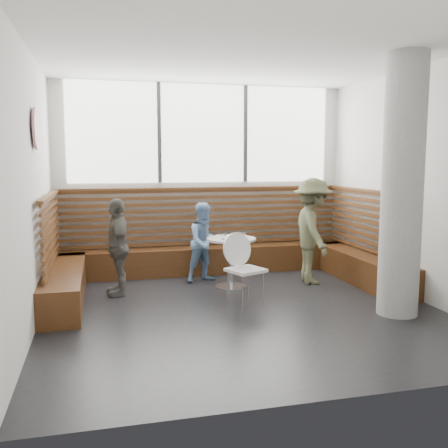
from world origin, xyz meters
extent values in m
cube|color=silver|center=(0.00, 0.00, 1.60)|extent=(5.00, 5.00, 3.20)
cube|color=black|center=(0.00, 0.00, 0.00)|extent=(5.00, 5.00, 0.01)
cube|color=white|center=(0.00, 0.00, 3.20)|extent=(5.00, 5.00, 0.01)
cube|color=white|center=(0.00, 2.48, 2.38)|extent=(4.50, 0.02, 1.65)
cube|color=#3F3F42|center=(-0.75, 2.46, 2.38)|extent=(0.06, 0.04, 1.65)
cube|color=#3F3F42|center=(0.75, 2.46, 2.38)|extent=(0.06, 0.04, 1.65)
cube|color=#412410|center=(0.00, 2.25, 0.23)|extent=(5.00, 0.50, 0.45)
cube|color=#412410|center=(-2.25, 1.25, 0.23)|extent=(0.50, 2.50, 0.45)
cube|color=#412410|center=(2.25, 1.25, 0.23)|extent=(0.50, 2.50, 0.45)
cube|color=#462611|center=(0.00, 2.42, 0.95)|extent=(4.88, 0.08, 0.98)
cube|color=#462611|center=(-2.42, 1.25, 0.95)|extent=(0.08, 2.38, 0.98)
cube|color=#462611|center=(2.42, 1.25, 0.95)|extent=(0.08, 2.38, 0.98)
cylinder|color=gray|center=(1.85, -0.60, 1.60)|extent=(0.50, 0.50, 3.20)
cylinder|color=white|center=(-2.46, 0.40, 2.30)|extent=(0.03, 0.50, 0.50)
cylinder|color=silver|center=(0.15, 1.16, 0.01)|extent=(0.47, 0.47, 0.03)
cylinder|color=silver|center=(0.15, 1.16, 0.38)|extent=(0.07, 0.07, 0.73)
cylinder|color=#B7B7BA|center=(0.15, 1.16, 0.75)|extent=(0.74, 0.74, 0.03)
cube|color=white|center=(0.12, 0.26, 0.47)|extent=(0.44, 0.42, 0.04)
cylinder|color=white|center=(0.12, 0.45, 0.73)|extent=(0.46, 0.10, 0.45)
cylinder|color=silver|center=(-0.06, 0.11, 0.22)|extent=(0.02, 0.02, 0.45)
cylinder|color=silver|center=(0.29, 0.11, 0.22)|extent=(0.02, 0.02, 0.45)
cylinder|color=silver|center=(-0.06, 0.42, 0.22)|extent=(0.02, 0.02, 0.45)
cylinder|color=silver|center=(0.29, 0.42, 0.22)|extent=(0.02, 0.02, 0.45)
imported|color=brown|center=(1.46, 1.15, 0.83)|extent=(0.75, 1.14, 1.65)
imported|color=#6D92BE|center=(-0.15, 1.65, 0.63)|extent=(0.73, 0.64, 1.26)
imported|color=#57564E|center=(-1.52, 1.18, 0.70)|extent=(0.39, 0.83, 1.39)
cylinder|color=white|center=(0.05, 1.24, 0.77)|extent=(0.18, 0.18, 0.01)
cylinder|color=white|center=(0.22, 1.32, 0.77)|extent=(0.21, 0.21, 0.01)
cylinder|color=white|center=(0.01, 1.06, 0.81)|extent=(0.07, 0.07, 0.10)
cylinder|color=white|center=(0.18, 1.10, 0.81)|extent=(0.06, 0.06, 0.10)
cylinder|color=white|center=(0.34, 1.14, 0.81)|extent=(0.07, 0.07, 0.10)
cube|color=#A5C64C|center=(0.24, 0.94, 0.76)|extent=(0.24, 0.20, 0.00)
camera|label=1|loc=(-1.75, -5.99, 1.93)|focal=40.00mm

